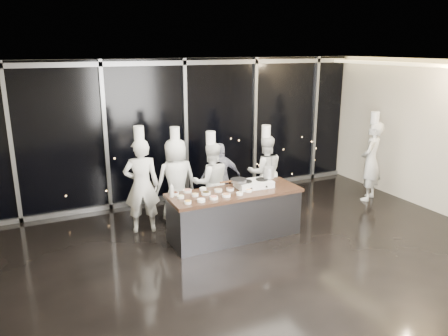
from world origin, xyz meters
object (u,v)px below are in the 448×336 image
object	(u,v)px
demo_counter	(235,214)
chef_center	(211,182)
frying_pan	(238,180)
chef_far_left	(142,185)
chef_right	(265,172)
stove	(254,184)
chef_side	(371,161)
stock_pot	(269,172)
chef_left	(176,180)
guest	(221,178)

from	to	relation	value
demo_counter	chef_center	xyz separation A→B (m)	(-0.05, 0.96, 0.37)
demo_counter	frying_pan	bearing A→B (deg)	37.89
chef_far_left	chef_right	world-z (taller)	chef_far_left
frying_pan	chef_right	world-z (taller)	chef_right
stove	chef_right	size ratio (longest dim) A/B	0.38
stove	chef_side	xyz separation A→B (m)	(3.32, 0.47, -0.03)
chef_center	chef_right	distance (m)	1.36
demo_counter	stove	size ratio (longest dim) A/B	3.55
frying_pan	stock_pot	size ratio (longest dim) A/B	2.57
stove	chef_right	bearing A→B (deg)	53.60
stove	stock_pot	xyz separation A→B (m)	(0.32, -0.00, 0.18)
stock_pot	demo_counter	bearing A→B (deg)	-174.75
chef_far_left	chef_left	bearing A→B (deg)	-150.42
chef_right	chef_center	bearing A→B (deg)	22.41
demo_counter	chef_side	world-z (taller)	chef_side
chef_left	guest	xyz separation A→B (m)	(1.02, 0.09, -0.12)
demo_counter	frying_pan	size ratio (longest dim) A/B	4.58
stove	chef_left	size ratio (longest dim) A/B	0.36
chef_left	chef_center	xyz separation A→B (m)	(0.64, -0.27, -0.05)
frying_pan	stock_pot	distance (m)	0.65
chef_center	chef_side	xyz separation A→B (m)	(3.81, -0.42, 0.11)
stock_pot	chef_left	distance (m)	1.88
demo_counter	stock_pot	world-z (taller)	stock_pot
stove	chef_far_left	xyz separation A→B (m)	(-1.90, 0.93, -0.04)
stove	chef_left	world-z (taller)	chef_left
chef_center	chef_side	size ratio (longest dim) A/B	0.90
frying_pan	guest	world-z (taller)	guest
chef_far_left	chef_center	distance (m)	1.41
chef_far_left	guest	distance (m)	1.83
chef_center	stock_pot	bearing A→B (deg)	139.06
chef_center	guest	world-z (taller)	chef_center
stove	frying_pan	bearing A→B (deg)	-179.96
chef_left	chef_center	world-z (taller)	chef_left
guest	chef_side	world-z (taller)	chef_side
demo_counter	guest	xyz separation A→B (m)	(0.33, 1.32, 0.30)
stock_pot	guest	world-z (taller)	guest
stove	guest	size ratio (longest dim) A/B	0.46
demo_counter	frying_pan	world-z (taller)	frying_pan
chef_side	stock_pot	bearing A→B (deg)	-23.35
frying_pan	guest	bearing A→B (deg)	83.25
frying_pan	stock_pot	bearing A→B (deg)	1.50
chef_left	chef_right	size ratio (longest dim) A/B	1.05
stock_pot	chef_right	xyz separation A→B (m)	(0.55, 1.05, -0.33)
stove	chef_left	xyz separation A→B (m)	(-1.13, 1.16, -0.10)
chef_center	chef_right	bearing A→B (deg)	-166.17
stove	chef_right	distance (m)	1.37
stock_pot	chef_right	distance (m)	1.23
guest	chef_side	bearing A→B (deg)	174.93
frying_pan	chef_center	world-z (taller)	chef_center
stock_pot	guest	xyz separation A→B (m)	(-0.43, 1.25, -0.39)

